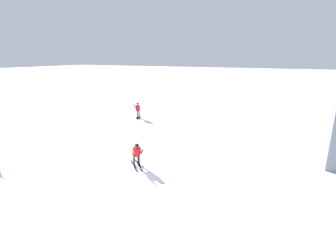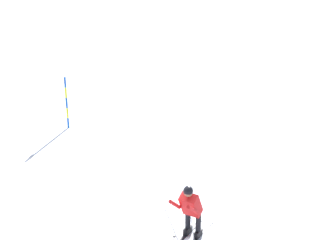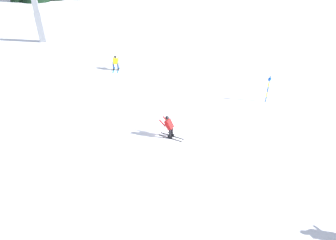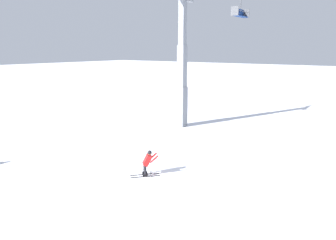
{
  "view_description": "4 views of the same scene",
  "coord_description": "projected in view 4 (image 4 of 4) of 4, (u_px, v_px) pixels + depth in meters",
  "views": [
    {
      "loc": [
        9.52,
        7.91,
        6.14
      ],
      "look_at": [
        -1.81,
        2.52,
        2.8
      ],
      "focal_mm": 25.59,
      "sensor_mm": 36.0,
      "label": 1
    },
    {
      "loc": [
        1.39,
        9.8,
        6.22
      ],
      "look_at": [
        -0.55,
        0.93,
        3.08
      ],
      "focal_mm": 47.79,
      "sensor_mm": 36.0,
      "label": 2
    },
    {
      "loc": [
        -15.58,
        4.77,
        10.09
      ],
      "look_at": [
        -1.91,
        1.16,
        1.72
      ],
      "focal_mm": 30.52,
      "sensor_mm": 36.0,
      "label": 3
    },
    {
      "loc": [
        8.6,
        -10.56,
        6.83
      ],
      "look_at": [
        -0.31,
        1.72,
        3.13
      ],
      "focal_mm": 31.03,
      "sensor_mm": 36.0,
      "label": 4
    }
  ],
  "objects": [
    {
      "name": "ground_plane",
      "position": [
        153.0,
        187.0,
        14.83
      ],
      "size": [
        260.0,
        260.0,
        0.0
      ],
      "primitive_type": "plane",
      "color": "white"
    },
    {
      "name": "skier_carving_main",
      "position": [
        147.0,
        161.0,
        15.95
      ],
      "size": [
        1.46,
        1.51,
        1.58
      ],
      "color": "black",
      "rests_on": "ground_plane"
    },
    {
      "name": "lift_tower_near",
      "position": [
        182.0,
        74.0,
        25.46
      ],
      "size": [
        0.78,
        3.07,
        11.34
      ],
      "color": "gray",
      "rests_on": "ground_plane"
    },
    {
      "name": "chairlift_seat_nearest",
      "position": [
        239.0,
        12.0,
        21.46
      ],
      "size": [
        0.61,
        2.09,
        2.08
      ],
      "color": "black"
    }
  ]
}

